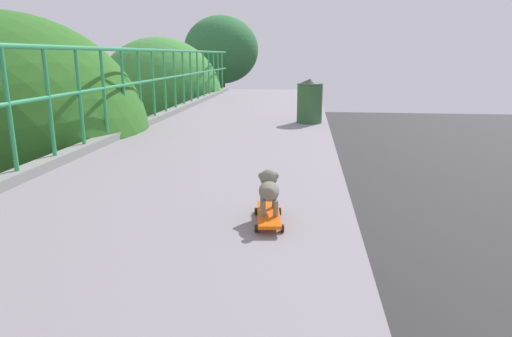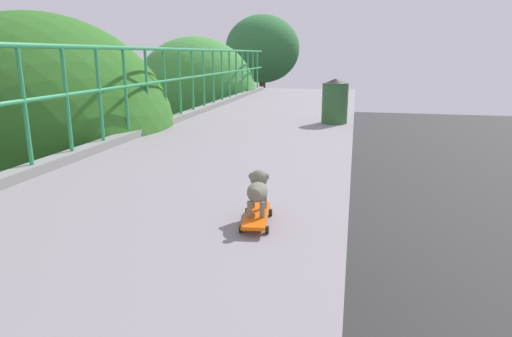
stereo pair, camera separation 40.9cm
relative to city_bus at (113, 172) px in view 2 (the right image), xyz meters
name	(u,v)px [view 2 (the right image)]	position (x,y,z in m)	size (l,w,h in m)	color
city_bus	(113,172)	(0.00, 0.00, 0.00)	(2.68, 10.99, 3.38)	beige
roadside_tree_mid	(43,142)	(6.26, -12.67, 4.17)	(4.57, 4.57, 8.25)	brown
roadside_tree_far	(196,98)	(6.47, -5.44, 4.26)	(3.90, 3.90, 8.11)	brown
roadside_tree_farthest	(262,50)	(6.17, 6.75, 5.87)	(4.25, 4.25, 9.74)	#4E3C28
toy_skateboard	(257,216)	(10.87, -16.35, 4.52)	(0.25, 0.56, 0.08)	#F35909
small_dog	(258,188)	(10.87, -16.29, 4.71)	(0.18, 0.38, 0.29)	slate
litter_bin	(335,100)	(11.18, -11.29, 4.86)	(0.46, 0.46, 0.78)	#315E32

